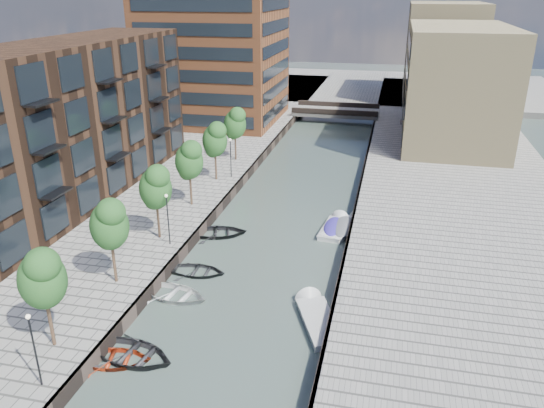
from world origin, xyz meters
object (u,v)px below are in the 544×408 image
(car, at_px, (406,122))
(sloop_2, at_px, (115,362))
(tree_2, at_px, (109,223))
(motorboat_4, at_px, (346,227))
(tree_5, at_px, (215,139))
(sloop_1, at_px, (198,274))
(sloop_4, at_px, (219,235))
(motorboat_2, at_px, (316,318))
(bridge, at_px, (336,112))
(tree_3, at_px, (155,186))
(sloop_0, at_px, (133,358))
(tree_4, at_px, (189,159))
(tree_6, at_px, (235,122))
(motorboat_3, at_px, (334,227))
(sloop_3, at_px, (175,297))
(tree_1, at_px, (42,276))

(car, bearing_deg, sloop_2, -114.01)
(tree_2, distance_m, motorboat_4, 20.43)
(tree_5, distance_m, sloop_1, 18.49)
(sloop_4, bearing_deg, motorboat_2, -153.27)
(bridge, height_order, sloop_4, bridge)
(sloop_4, height_order, car, car)
(motorboat_4, xyz_separation_m, car, (5.04, 34.51, 1.38))
(tree_3, xyz_separation_m, car, (19.14, 41.39, -3.71))
(car, bearing_deg, bridge, 144.25)
(bridge, relative_size, motorboat_2, 2.26)
(sloop_0, xyz_separation_m, sloop_1, (0.22, 9.84, 0.00))
(tree_4, height_order, tree_6, same)
(motorboat_3, xyz_separation_m, motorboat_4, (0.99, 0.16, 0.02))
(sloop_0, bearing_deg, bridge, 4.45)
(motorboat_4, relative_size, car, 1.63)
(sloop_1, height_order, car, car)
(sloop_1, relative_size, motorboat_4, 0.72)
(sloop_4, bearing_deg, bridge, -23.29)
(tree_4, relative_size, sloop_1, 1.45)
(tree_5, height_order, sloop_3, tree_5)
(tree_5, bearing_deg, tree_6, 90.00)
(tree_3, xyz_separation_m, motorboat_3, (13.11, 6.72, -5.11))
(bridge, height_order, motorboat_4, bridge)
(sloop_4, xyz_separation_m, car, (15.34, 38.07, 1.59))
(tree_3, height_order, car, tree_3)
(sloop_4, distance_m, motorboat_4, 10.90)
(tree_4, bearing_deg, motorboat_4, -0.48)
(sloop_2, relative_size, motorboat_2, 0.71)
(tree_1, xyz_separation_m, tree_3, (0.00, 14.00, 0.00))
(sloop_0, relative_size, motorboat_4, 0.90)
(car, bearing_deg, motorboat_2, -104.46)
(tree_2, xyz_separation_m, car, (19.14, 48.39, -3.71))
(bridge, relative_size, car, 3.73)
(tree_4, bearing_deg, tree_6, 90.00)
(sloop_0, distance_m, sloop_4, 16.34)
(tree_2, height_order, tree_4, same)
(sloop_4, bearing_deg, tree_3, 113.99)
(tree_1, relative_size, motorboat_4, 1.05)
(sloop_3, bearing_deg, sloop_4, 10.12)
(tree_6, bearing_deg, tree_3, -90.00)
(sloop_3, height_order, motorboat_3, motorboat_3)
(tree_1, bearing_deg, sloop_3, 62.13)
(tree_5, xyz_separation_m, motorboat_4, (14.09, -7.12, -5.09))
(tree_6, bearing_deg, tree_4, -90.00)
(tree_3, distance_m, sloop_1, 7.55)
(tree_4, height_order, sloop_2, tree_4)
(tree_5, relative_size, sloop_0, 1.17)
(tree_3, relative_size, motorboat_4, 1.05)
(sloop_0, bearing_deg, motorboat_3, -15.87)
(motorboat_3, distance_m, motorboat_4, 1.00)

